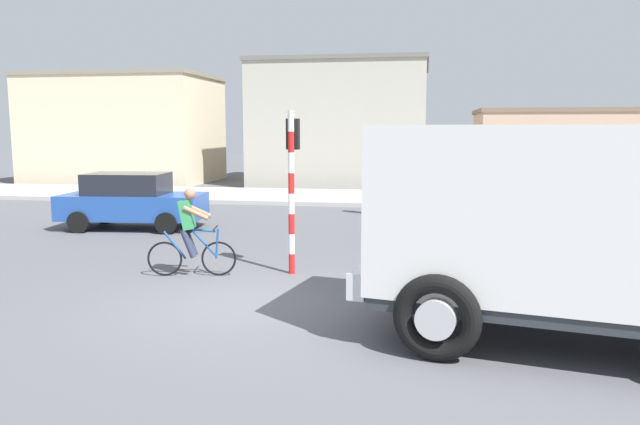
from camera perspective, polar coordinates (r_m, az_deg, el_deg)
name	(u,v)px	position (r m, az deg, el deg)	size (l,w,h in m)	color
ground_plane	(243,304)	(10.18, -7.18, -8.50)	(120.00, 120.00, 0.00)	#56565B
sidewalk_far	(352,197)	(24.85, 3.04, 1.41)	(80.00, 5.00, 0.16)	#ADADA8
truck_foreground	(578,220)	(8.63, 22.99, -0.68)	(5.79, 3.59, 2.90)	white
cyclist	(190,232)	(12.08, -12.03, -1.81)	(1.71, 0.56, 1.72)	black
traffic_light_pole	(292,169)	(11.94, -2.63, 4.06)	(0.24, 0.43, 3.20)	red
car_red_near	(132,200)	(18.29, -17.20, 1.09)	(4.14, 2.15, 1.60)	#234C9E
car_white_mid	(498,213)	(15.53, 16.30, -0.02)	(4.13, 2.14, 1.60)	#234C9E
pedestrian_near_kerb	(371,189)	(20.48, 4.81, 2.18)	(0.34, 0.22, 1.62)	#2D334C
building_corner_left	(125,129)	(34.98, -17.74, 7.47)	(9.47, 6.32, 5.71)	beige
building_mid_block	(343,124)	(32.39, 2.19, 8.30)	(8.72, 8.03, 6.23)	#B2AD9E
building_corner_right	(576,148)	(32.57, 22.83, 5.56)	(9.66, 5.77, 3.81)	tan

